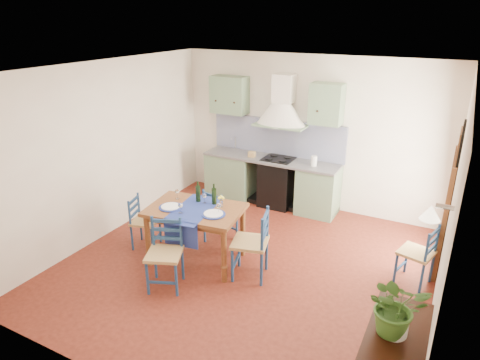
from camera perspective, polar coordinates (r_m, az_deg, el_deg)
floor at (r=6.38m, az=0.82°, el=-11.30°), size 5.00×5.00×0.00m
back_wall at (r=8.02m, az=5.32°, el=3.88°), size 5.00×0.96×2.80m
right_wall at (r=5.50m, az=26.26°, el=-3.53°), size 0.26×5.00×2.80m
left_wall at (r=7.17m, az=-17.25°, el=3.81°), size 0.04×5.00×2.80m
ceiling at (r=5.42m, az=0.98°, el=14.58°), size 5.00×5.00×0.01m
dining_table at (r=6.18m, az=-5.97°, el=-4.61°), size 1.44×1.11×1.17m
chair_near at (r=5.80m, az=-9.98°, el=-9.61°), size 0.58×0.58×0.95m
chair_far at (r=6.77m, az=-2.79°, el=-4.70°), size 0.50×0.50×0.92m
chair_left at (r=6.83m, az=-12.75°, el=-5.40°), size 0.48×0.48×0.83m
chair_right at (r=5.89m, az=1.68°, el=-8.44°), size 0.57×0.57×1.00m
chair_spare at (r=6.24m, az=22.71°, el=-9.09°), size 0.50×0.50×0.88m
potted_plant at (r=3.87m, az=20.13°, el=-15.55°), size 0.60×0.57×0.53m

